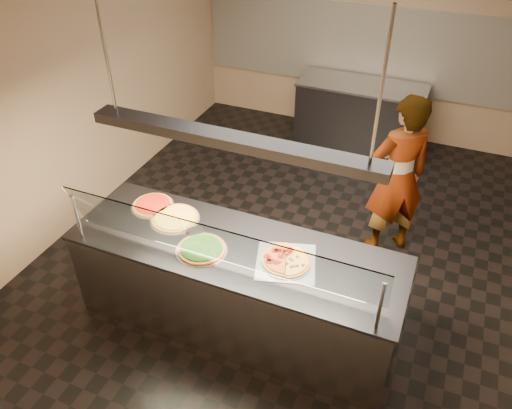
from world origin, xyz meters
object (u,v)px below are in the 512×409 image
at_px(pizza_spinach, 202,249).
at_px(prep_table, 359,114).
at_px(perforated_tray, 286,262).
at_px(pizza_cheese, 175,218).
at_px(serving_counter, 237,286).
at_px(heat_lamp_housing, 232,140).
at_px(half_pizza_sausage, 297,263).
at_px(pizza_spatula, 188,227).
at_px(pizza_tomato, 153,205).
at_px(worker, 397,178).
at_px(half_pizza_pepperoni, 275,256).
at_px(sneeze_guard, 216,245).

relative_size(pizza_spinach, prep_table, 0.24).
bearing_deg(perforated_tray, pizza_cheese, 172.30).
xyz_separation_m(serving_counter, pizza_cheese, (-0.67, 0.14, 0.48)).
height_order(serving_counter, heat_lamp_housing, heat_lamp_housing).
height_order(serving_counter, perforated_tray, perforated_tray).
distance_m(half_pizza_sausage, pizza_cheese, 1.23).
xyz_separation_m(pizza_cheese, pizza_spatula, (0.18, -0.08, 0.01)).
height_order(pizza_tomato, pizza_spatula, pizza_spatula).
distance_m(serving_counter, pizza_tomato, 1.10).
bearing_deg(worker, pizza_spinach, 16.22).
bearing_deg(serving_counter, half_pizza_pepperoni, -2.20).
bearing_deg(half_pizza_sausage, pizza_spatula, 176.17).
relative_size(serving_counter, pizza_spinach, 6.60).
distance_m(half_pizza_sausage, pizza_spinach, 0.81).
xyz_separation_m(pizza_cheese, pizza_tomato, (-0.30, 0.09, -0.00)).
bearing_deg(pizza_spatula, pizza_cheese, 155.31).
xyz_separation_m(serving_counter, pizza_spinach, (-0.24, -0.15, 0.48)).
height_order(sneeze_guard, pizza_spinach, sneeze_guard).
height_order(perforated_tray, heat_lamp_housing, heat_lamp_housing).
bearing_deg(heat_lamp_housing, sneeze_guard, -90.00).
height_order(pizza_spatula, worker, worker).
distance_m(pizza_tomato, worker, 2.48).
xyz_separation_m(sneeze_guard, pizza_spinach, (-0.24, 0.20, -0.28)).
height_order(half_pizza_sausage, pizza_cheese, half_pizza_sausage).
distance_m(prep_table, worker, 2.43).
bearing_deg(pizza_tomato, serving_counter, -13.51).
distance_m(perforated_tray, heat_lamp_housing, 1.11).
bearing_deg(heat_lamp_housing, worker, 57.07).
bearing_deg(pizza_spinach, half_pizza_sausage, 9.29).
distance_m(half_pizza_pepperoni, worker, 1.81).
xyz_separation_m(half_pizza_pepperoni, pizza_spatula, (-0.85, 0.07, -0.01)).
relative_size(serving_counter, sneeze_guard, 1.09).
distance_m(pizza_tomato, pizza_spatula, 0.51).
xyz_separation_m(pizza_spatula, worker, (1.55, 1.60, -0.05)).
relative_size(perforated_tray, half_pizza_sausage, 1.37).
bearing_deg(pizza_spinach, pizza_spatula, 139.77).
bearing_deg(sneeze_guard, pizza_cheese, 144.15).
relative_size(serving_counter, pizza_spatula, 10.20).
distance_m(half_pizza_pepperoni, half_pizza_sausage, 0.19).
bearing_deg(sneeze_guard, worker, 61.80).
bearing_deg(sneeze_guard, heat_lamp_housing, 90.00).
relative_size(sneeze_guard, pizza_cheese, 5.91).
bearing_deg(prep_table, pizza_tomato, -107.62).
xyz_separation_m(pizza_spinach, pizza_tomato, (-0.72, 0.38, -0.00)).
height_order(worker, heat_lamp_housing, heat_lamp_housing).
distance_m(serving_counter, pizza_spatula, 0.69).
bearing_deg(serving_counter, prep_table, 87.13).
bearing_deg(pizza_spatula, worker, 45.87).
xyz_separation_m(sneeze_guard, perforated_tray, (0.46, 0.33, -0.29)).
distance_m(worker, heat_lamp_housing, 2.22).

